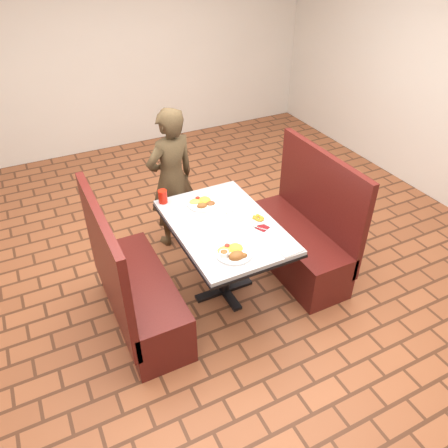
{
  "coord_description": "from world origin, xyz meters",
  "views": [
    {
      "loc": [
        -1.31,
        -2.61,
        2.8
      ],
      "look_at": [
        0.0,
        0.0,
        0.75
      ],
      "focal_mm": 35.0,
      "sensor_mm": 36.0,
      "label": 1
    }
  ],
  "objects_px": {
    "plantain_plate": "(258,219)",
    "red_tumbler": "(163,197)",
    "booth_bench_left": "(136,292)",
    "near_dinner_plate": "(234,251)",
    "dining_table": "(224,233)",
    "far_dinner_plate": "(203,202)",
    "booth_bench_right": "(300,239)",
    "diner_person": "(172,179)"
  },
  "relations": [
    {
      "from": "diner_person",
      "to": "far_dinner_plate",
      "type": "height_order",
      "value": "diner_person"
    },
    {
      "from": "booth_bench_right",
      "to": "diner_person",
      "type": "bearing_deg",
      "value": 133.48
    },
    {
      "from": "diner_person",
      "to": "red_tumbler",
      "type": "distance_m",
      "value": 0.48
    },
    {
      "from": "far_dinner_plate",
      "to": "red_tumbler",
      "type": "distance_m",
      "value": 0.35
    },
    {
      "from": "booth_bench_right",
      "to": "red_tumbler",
      "type": "height_order",
      "value": "booth_bench_right"
    },
    {
      "from": "diner_person",
      "to": "plantain_plate",
      "type": "bearing_deg",
      "value": 96.12
    },
    {
      "from": "booth_bench_right",
      "to": "near_dinner_plate",
      "type": "bearing_deg",
      "value": -157.21
    },
    {
      "from": "booth_bench_right",
      "to": "diner_person",
      "type": "distance_m",
      "value": 1.36
    },
    {
      "from": "dining_table",
      "to": "near_dinner_plate",
      "type": "height_order",
      "value": "near_dinner_plate"
    },
    {
      "from": "plantain_plate",
      "to": "booth_bench_left",
      "type": "bearing_deg",
      "value": 176.18
    },
    {
      "from": "diner_person",
      "to": "booth_bench_left",
      "type": "bearing_deg",
      "value": 39.04
    },
    {
      "from": "dining_table",
      "to": "booth_bench_left",
      "type": "distance_m",
      "value": 0.86
    },
    {
      "from": "near_dinner_plate",
      "to": "booth_bench_left",
      "type": "bearing_deg",
      "value": 150.85
    },
    {
      "from": "booth_bench_right",
      "to": "far_dinner_plate",
      "type": "xyz_separation_m",
      "value": [
        -0.83,
        0.35,
        0.45
      ]
    },
    {
      "from": "near_dinner_plate",
      "to": "plantain_plate",
      "type": "relative_size",
      "value": 1.7
    },
    {
      "from": "dining_table",
      "to": "near_dinner_plate",
      "type": "relative_size",
      "value": 4.31
    },
    {
      "from": "red_tumbler",
      "to": "diner_person",
      "type": "bearing_deg",
      "value": 60.13
    },
    {
      "from": "dining_table",
      "to": "plantain_plate",
      "type": "height_order",
      "value": "plantain_plate"
    },
    {
      "from": "booth_bench_left",
      "to": "booth_bench_right",
      "type": "xyz_separation_m",
      "value": [
        1.6,
        0.0,
        0.0
      ]
    },
    {
      "from": "booth_bench_left",
      "to": "near_dinner_plate",
      "type": "bearing_deg",
      "value": -29.15
    },
    {
      "from": "diner_person",
      "to": "plantain_plate",
      "type": "relative_size",
      "value": 8.68
    },
    {
      "from": "far_dinner_plate",
      "to": "plantain_plate",
      "type": "xyz_separation_m",
      "value": [
        0.31,
        -0.43,
        -0.01
      ]
    },
    {
      "from": "booth_bench_right",
      "to": "near_dinner_plate",
      "type": "distance_m",
      "value": 1.09
    },
    {
      "from": "dining_table",
      "to": "plantain_plate",
      "type": "distance_m",
      "value": 0.31
    },
    {
      "from": "near_dinner_plate",
      "to": "plantain_plate",
      "type": "height_order",
      "value": "near_dinner_plate"
    },
    {
      "from": "booth_bench_left",
      "to": "diner_person",
      "type": "relative_size",
      "value": 0.83
    },
    {
      "from": "far_dinner_plate",
      "to": "plantain_plate",
      "type": "relative_size",
      "value": 1.65
    },
    {
      "from": "dining_table",
      "to": "booth_bench_left",
      "type": "height_order",
      "value": "booth_bench_left"
    },
    {
      "from": "dining_table",
      "to": "red_tumbler",
      "type": "relative_size",
      "value": 10.23
    },
    {
      "from": "booth_bench_right",
      "to": "diner_person",
      "type": "relative_size",
      "value": 0.83
    },
    {
      "from": "plantain_plate",
      "to": "red_tumbler",
      "type": "xyz_separation_m",
      "value": [
        -0.61,
        0.61,
        0.05
      ]
    },
    {
      "from": "booth_bench_left",
      "to": "red_tumbler",
      "type": "xyz_separation_m",
      "value": [
        0.47,
        0.54,
        0.48
      ]
    },
    {
      "from": "booth_bench_right",
      "to": "diner_person",
      "type": "xyz_separation_m",
      "value": [
        -0.89,
        0.94,
        0.39
      ]
    },
    {
      "from": "booth_bench_left",
      "to": "near_dinner_plate",
      "type": "height_order",
      "value": "booth_bench_left"
    },
    {
      "from": "far_dinner_plate",
      "to": "red_tumbler",
      "type": "bearing_deg",
      "value": 148.41
    },
    {
      "from": "diner_person",
      "to": "far_dinner_plate",
      "type": "relative_size",
      "value": 5.28
    },
    {
      "from": "booth_bench_left",
      "to": "far_dinner_plate",
      "type": "bearing_deg",
      "value": 24.74
    },
    {
      "from": "red_tumbler",
      "to": "booth_bench_left",
      "type": "bearing_deg",
      "value": -131.15
    },
    {
      "from": "booth_bench_right",
      "to": "far_dinner_plate",
      "type": "distance_m",
      "value": 1.01
    },
    {
      "from": "booth_bench_left",
      "to": "diner_person",
      "type": "height_order",
      "value": "diner_person"
    },
    {
      "from": "dining_table",
      "to": "diner_person",
      "type": "bearing_deg",
      "value": 95.8
    },
    {
      "from": "diner_person",
      "to": "red_tumbler",
      "type": "bearing_deg",
      "value": 45.86
    }
  ]
}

